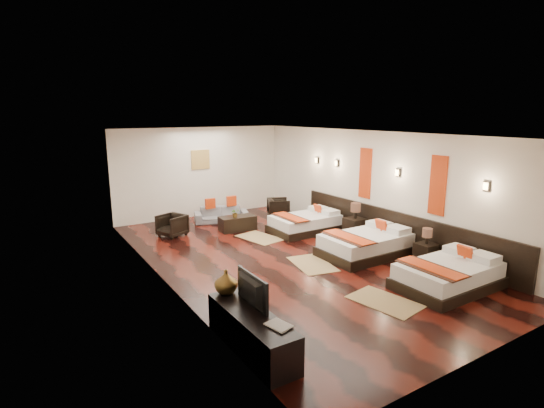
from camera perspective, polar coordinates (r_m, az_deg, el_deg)
floor at (r=9.70m, az=1.63°, el=-7.25°), size 5.50×9.50×0.01m
ceiling at (r=9.15m, az=1.73°, el=9.51°), size 5.50×9.50×0.01m
back_wall at (r=13.48m, az=-9.64°, el=4.28°), size 5.50×0.01×2.80m
left_wall at (r=8.16m, az=-14.60°, el=-1.19°), size 0.01×9.50×2.80m
right_wall at (r=11.07m, az=13.61°, el=2.37°), size 0.01×9.50×2.80m
headboard_panel at (r=10.71m, az=16.25°, el=-3.32°), size 0.08×6.60×0.90m
bed_near at (r=8.69m, az=22.85°, el=-8.82°), size 1.98×1.25×0.76m
bed_mid at (r=9.99m, az=12.66°, el=-5.33°), size 2.07×1.30×0.79m
bed_far at (r=11.70m, az=4.60°, el=-2.58°), size 1.89×1.19×0.72m
nightstand_a at (r=9.87m, az=20.12°, el=-5.98°), size 0.40×0.40×0.79m
nightstand_b at (r=11.30m, az=11.16°, el=-2.89°), size 0.47×0.47×0.94m
jute_mat_near at (r=7.81m, az=15.02°, el=-12.66°), size 0.95×1.31×0.01m
jute_mat_mid at (r=9.32m, az=5.48°, el=-8.10°), size 0.98×1.33×0.01m
jute_mat_far at (r=11.15m, az=-1.69°, el=-4.58°), size 0.97×1.32×0.01m
tv_console at (r=6.11m, az=-2.79°, el=-16.88°), size 0.50×1.80×0.55m
tv at (r=6.05m, az=-3.38°, el=-11.70°), size 0.12×0.83×0.48m
book at (r=5.56m, az=-0.00°, el=-16.57°), size 0.31×0.37×0.03m
figurine at (r=6.53m, az=-6.25°, el=-10.42°), size 0.46×0.46×0.37m
sofa at (r=12.76m, az=-6.88°, el=-1.43°), size 1.70×1.08×0.46m
armchair_left at (r=11.54m, az=-13.39°, el=-2.84°), size 0.84×0.83×0.59m
armchair_right at (r=13.27m, az=0.87°, el=-0.51°), size 0.86×0.85×0.60m
coffee_table at (r=11.86m, az=-4.70°, el=-2.61°), size 1.03×0.57×0.40m
table_plant at (r=11.68m, az=-5.03°, el=-1.19°), size 0.25×0.22×0.26m
orange_panel_a at (r=9.79m, az=21.56°, el=2.36°), size 0.04×0.40×1.30m
orange_panel_b at (r=11.22m, az=12.52°, el=4.10°), size 0.04×0.40×1.30m
sconce_near at (r=9.15m, az=27.04°, el=2.17°), size 0.07×0.12×0.18m
sconce_mid at (r=10.43m, az=16.70°, el=4.10°), size 0.07×0.12×0.18m
sconce_far at (r=11.98m, az=8.78°, el=5.49°), size 0.07×0.12×0.18m
sconce_lounge at (r=12.67m, az=6.11°, el=5.93°), size 0.07×0.12×0.18m
gold_artwork at (r=13.41m, az=-9.67°, el=5.96°), size 0.60×0.04×0.60m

